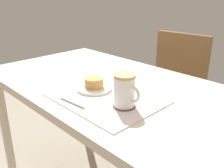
% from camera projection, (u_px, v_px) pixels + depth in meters
% --- Properties ---
extents(dining_table, '(1.37, 0.72, 0.75)m').
position_uv_depth(dining_table, '(116.00, 102.00, 1.16)').
color(dining_table, beige).
rests_on(dining_table, ground_plane).
extents(wooden_chair, '(0.45, 0.45, 0.88)m').
position_uv_depth(wooden_chair, '(171.00, 93.00, 1.75)').
color(wooden_chair, brown).
rests_on(wooden_chair, ground_plane).
extents(placemat, '(0.43, 0.33, 0.00)m').
position_uv_depth(placemat, '(105.00, 98.00, 1.00)').
color(placemat, silver).
rests_on(placemat, dining_table).
extents(pastry_plate, '(0.15, 0.15, 0.01)m').
position_uv_depth(pastry_plate, '(94.00, 88.00, 1.07)').
color(pastry_plate, silver).
rests_on(pastry_plate, placemat).
extents(pastry, '(0.08, 0.08, 0.04)m').
position_uv_depth(pastry, '(94.00, 82.00, 1.06)').
color(pastry, tan).
rests_on(pastry, pastry_plate).
extents(coffee_coaster, '(0.08, 0.08, 0.00)m').
position_uv_depth(coffee_coaster, '(124.00, 106.00, 0.92)').
color(coffee_coaster, brown).
rests_on(coffee_coaster, placemat).
extents(coffee_mug, '(0.11, 0.08, 0.12)m').
position_uv_depth(coffee_mug, '(125.00, 90.00, 0.89)').
color(coffee_mug, white).
rests_on(coffee_mug, coffee_coaster).
extents(teaspoon, '(0.13, 0.02, 0.01)m').
position_uv_depth(teaspoon, '(72.00, 102.00, 0.94)').
color(teaspoon, silver).
rests_on(teaspoon, placemat).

